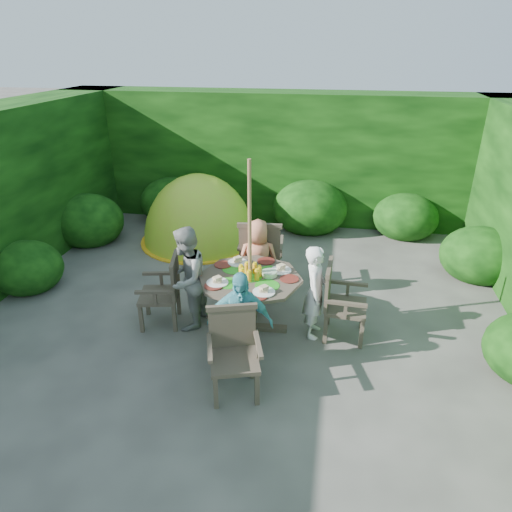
% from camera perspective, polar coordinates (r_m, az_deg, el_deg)
% --- Properties ---
extents(ground, '(60.00, 60.00, 0.00)m').
position_cam_1_polar(ground, '(6.21, -1.40, -7.45)').
color(ground, '#44423D').
rests_on(ground, ground).
extents(hedge_enclosure, '(9.00, 9.00, 2.50)m').
position_cam_1_polar(hedge_enclosure, '(6.87, 0.77, 7.40)').
color(hedge_enclosure, black).
rests_on(hedge_enclosure, ground).
extents(patio_table, '(1.37, 1.37, 0.90)m').
position_cam_1_polar(patio_table, '(5.62, -0.70, -3.71)').
color(patio_table, '#3A3126').
rests_on(patio_table, ground).
extents(parasol_pole, '(0.05, 0.05, 2.20)m').
position_cam_1_polar(parasol_pole, '(5.41, -0.77, 0.62)').
color(parasol_pole, brown).
rests_on(parasol_pole, ground).
extents(garden_chair_right, '(0.52, 0.58, 0.92)m').
position_cam_1_polar(garden_chair_right, '(5.67, 10.40, -5.53)').
color(garden_chair_right, '#3A3126').
rests_on(garden_chair_right, ground).
extents(garden_chair_left, '(0.58, 0.63, 0.90)m').
position_cam_1_polar(garden_chair_left, '(5.94, -11.33, -4.23)').
color(garden_chair_left, '#3A3126').
rests_on(garden_chair_left, ground).
extents(garden_chair_back, '(0.68, 0.62, 1.05)m').
position_cam_1_polar(garden_chair_back, '(6.61, 0.57, 0.27)').
color(garden_chair_back, '#3A3126').
rests_on(garden_chair_back, ground).
extents(garden_chair_front, '(0.65, 0.61, 0.89)m').
position_cam_1_polar(garden_chair_front, '(4.79, -2.81, -11.69)').
color(garden_chair_front, '#3A3126').
rests_on(garden_chair_front, ground).
extents(child_right, '(0.30, 0.45, 1.20)m').
position_cam_1_polar(child_right, '(5.59, 7.43, -4.47)').
color(child_right, white).
rests_on(child_right, ground).
extents(child_left, '(0.54, 0.68, 1.35)m').
position_cam_1_polar(child_left, '(5.75, -8.68, -2.83)').
color(child_left, gray).
rests_on(child_left, ground).
extents(child_back, '(0.64, 0.49, 1.18)m').
position_cam_1_polar(child_back, '(6.34, 0.24, -0.57)').
color(child_back, '#D57A58').
rests_on(child_back, ground).
extents(child_front, '(0.75, 0.38, 1.22)m').
position_cam_1_polar(child_front, '(4.95, -2.02, -8.38)').
color(child_front, '#4CA7B3').
rests_on(child_front, ground).
extents(dome_tent, '(2.19, 2.19, 2.48)m').
position_cam_1_polar(dome_tent, '(8.57, -7.01, 2.00)').
color(dome_tent, '#ABDB2A').
rests_on(dome_tent, ground).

